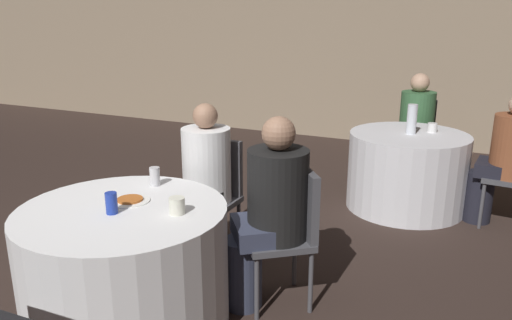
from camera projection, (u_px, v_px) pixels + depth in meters
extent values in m
plane|color=#332621|center=(130.00, 302.00, 3.22)|extent=(16.00, 16.00, 0.00)
cube|color=gray|center=(343.00, 42.00, 7.09)|extent=(16.00, 0.06, 2.80)
cylinder|color=white|center=(126.00, 266.00, 2.95)|extent=(1.21, 1.21, 0.72)
cylinder|color=silver|center=(407.00, 171.00, 4.72)|extent=(1.10, 1.10, 0.72)
cube|color=#47474C|center=(277.00, 239.00, 3.12)|extent=(0.56, 0.56, 0.04)
cube|color=#47474C|center=(306.00, 202.00, 3.09)|extent=(0.27, 0.33, 0.43)
cylinder|color=#4C4C51|center=(257.00, 289.00, 2.99)|extent=(0.03, 0.03, 0.42)
cylinder|color=#4C4C51|center=(245.00, 262.00, 3.31)|extent=(0.03, 0.03, 0.42)
cylinder|color=#4C4C51|center=(311.00, 282.00, 3.06)|extent=(0.03, 0.03, 0.42)
cylinder|color=#4C4C51|center=(295.00, 257.00, 3.38)|extent=(0.03, 0.03, 0.42)
cube|color=#47474C|center=(208.00, 203.00, 3.72)|extent=(0.41, 0.41, 0.04)
cube|color=#47474C|center=(219.00, 166.00, 3.81)|extent=(0.38, 0.06, 0.43)
cylinder|color=#4C4C51|center=(216.00, 244.00, 3.57)|extent=(0.03, 0.03, 0.42)
cylinder|color=#4C4C51|center=(177.00, 235.00, 3.71)|extent=(0.03, 0.03, 0.42)
cylinder|color=#4C4C51|center=(239.00, 227.00, 3.86)|extent=(0.03, 0.03, 0.42)
cylinder|color=#4C4C51|center=(202.00, 219.00, 4.00)|extent=(0.03, 0.03, 0.42)
cube|color=#47474C|center=(509.00, 178.00, 4.27)|extent=(0.44, 0.44, 0.04)
cylinder|color=#4C4C51|center=(482.00, 206.00, 4.28)|extent=(0.03, 0.03, 0.42)
cylinder|color=#4C4C51|center=(487.00, 194.00, 4.56)|extent=(0.03, 0.03, 0.42)
cube|color=#47474C|center=(415.00, 142.00, 5.47)|extent=(0.42, 0.42, 0.04)
cube|color=#47474C|center=(418.00, 118.00, 5.57)|extent=(0.38, 0.07, 0.43)
cylinder|color=#4C4C51|center=(428.00, 168.00, 5.33)|extent=(0.03, 0.03, 0.42)
cylinder|color=#4C4C51|center=(395.00, 165.00, 5.44)|extent=(0.03, 0.03, 0.42)
cylinder|color=#4C4C51|center=(430.00, 160.00, 5.63)|extent=(0.03, 0.03, 0.42)
cylinder|color=#4C4C51|center=(399.00, 157.00, 5.75)|extent=(0.03, 0.03, 0.42)
cylinder|color=black|center=(479.00, 197.00, 4.44)|extent=(0.24, 0.24, 0.46)
cube|color=black|center=(496.00, 169.00, 4.31)|extent=(0.35, 0.37, 0.12)
cylinder|color=#4C4238|center=(411.00, 166.00, 5.33)|extent=(0.24, 0.24, 0.46)
cube|color=#4C4238|center=(414.00, 138.00, 5.35)|extent=(0.36, 0.34, 0.12)
cylinder|color=#38663D|center=(417.00, 116.00, 5.39)|extent=(0.36, 0.36, 0.54)
sphere|color=tan|center=(420.00, 83.00, 5.29)|extent=(0.20, 0.20, 0.20)
cylinder|color=#33384C|center=(243.00, 273.00, 3.13)|extent=(0.24, 0.24, 0.46)
cube|color=#33384C|center=(260.00, 230.00, 3.08)|extent=(0.47, 0.48, 0.12)
cylinder|color=black|center=(278.00, 194.00, 3.03)|extent=(0.37, 0.37, 0.56)
sphere|color=#997056|center=(279.00, 133.00, 2.93)|extent=(0.20, 0.20, 0.20)
cylinder|color=#282828|center=(193.00, 240.00, 3.59)|extent=(0.24, 0.24, 0.46)
cube|color=#282828|center=(200.00, 199.00, 3.61)|extent=(0.35, 0.33, 0.12)
cylinder|color=white|center=(207.00, 165.00, 3.64)|extent=(0.36, 0.36, 0.55)
sphere|color=#997056|center=(205.00, 116.00, 3.53)|extent=(0.18, 0.18, 0.18)
cylinder|color=white|center=(130.00, 201.00, 2.96)|extent=(0.24, 0.24, 0.01)
cylinder|color=#B25B23|center=(130.00, 199.00, 2.95)|extent=(0.15, 0.15, 0.01)
cylinder|color=#1E38A5|center=(111.00, 203.00, 2.76)|extent=(0.07, 0.07, 0.12)
cylinder|color=silver|center=(155.00, 176.00, 3.21)|extent=(0.07, 0.07, 0.12)
cylinder|color=silver|center=(177.00, 206.00, 2.76)|extent=(0.09, 0.09, 0.09)
cylinder|color=silver|center=(412.00, 119.00, 4.58)|extent=(0.09, 0.09, 0.28)
cylinder|color=white|center=(432.00, 128.00, 4.67)|extent=(0.09, 0.09, 0.09)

